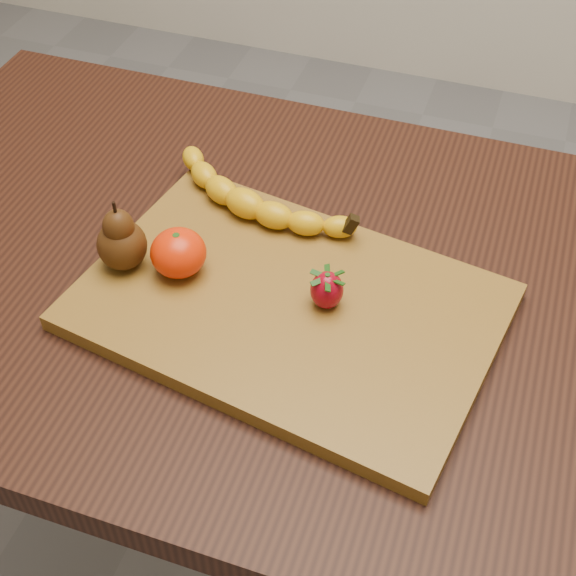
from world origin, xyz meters
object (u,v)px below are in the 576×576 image
(table, at_px, (230,315))
(mandarin, at_px, (178,253))
(cutting_board, at_px, (288,307))
(pear, at_px, (120,234))

(table, height_order, mandarin, mandarin)
(cutting_board, xyz_separation_m, pear, (-0.20, -0.00, 0.05))
(table, bearing_deg, pear, -148.55)
(pear, xyz_separation_m, mandarin, (0.06, 0.01, -0.02))
(cutting_board, height_order, pear, pear)
(pear, bearing_deg, table, 31.45)
(table, bearing_deg, mandarin, -124.16)
(table, distance_m, cutting_board, 0.16)
(table, relative_size, pear, 11.28)
(cutting_board, relative_size, mandarin, 7.09)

